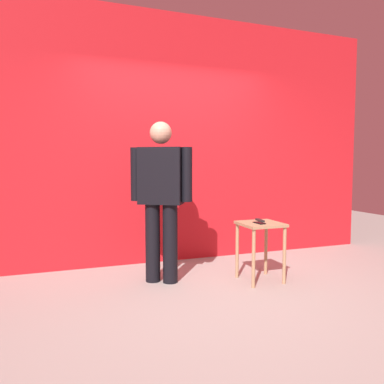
{
  "coord_description": "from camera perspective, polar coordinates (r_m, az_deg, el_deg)",
  "views": [
    {
      "loc": [
        -1.38,
        -3.05,
        1.24
      ],
      "look_at": [
        -0.08,
        0.55,
        0.95
      ],
      "focal_mm": 34.17,
      "sensor_mm": 36.0,
      "label": 1
    }
  ],
  "objects": [
    {
      "name": "ground_plane",
      "position": [
        3.56,
        4.35,
        -15.99
      ],
      "size": [
        12.0,
        12.0,
        0.0
      ],
      "primitive_type": "plane",
      "color": "#9E9991"
    },
    {
      "name": "tv_remote",
      "position": [
        4.01,
        10.56,
        -4.36
      ],
      "size": [
        0.07,
        0.17,
        0.02
      ],
      "primitive_type": "cube",
      "rotation": [
        0.0,
        0.0,
        -0.15
      ],
      "color": "black",
      "rests_on": "side_table"
    },
    {
      "name": "back_wall_red",
      "position": [
        4.71,
        -2.84,
        8.2
      ],
      "size": [
        5.7,
        0.12,
        3.11
      ],
      "primitive_type": "cube",
      "color": "red",
      "rests_on": "ground_plane"
    },
    {
      "name": "standing_person",
      "position": [
        3.8,
        -4.84,
        -0.19
      ],
      "size": [
        0.62,
        0.43,
        1.67
      ],
      "color": "black",
      "rests_on": "ground_plane"
    },
    {
      "name": "side_table",
      "position": [
        3.95,
        10.62,
        -6.57
      ],
      "size": [
        0.42,
        0.42,
        0.62
      ],
      "color": "tan",
      "rests_on": "ground_plane"
    },
    {
      "name": "cell_phone",
      "position": [
        3.86,
        10.47,
        -4.78
      ],
      "size": [
        0.08,
        0.15,
        0.01
      ],
      "primitive_type": "cube",
      "rotation": [
        0.0,
        0.0,
        0.07
      ],
      "color": "black",
      "rests_on": "side_table"
    }
  ]
}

